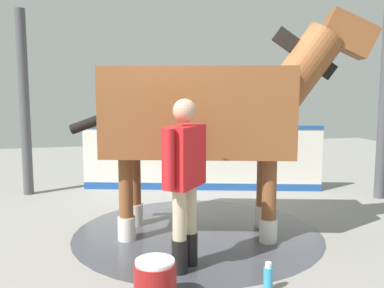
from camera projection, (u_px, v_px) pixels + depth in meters
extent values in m
cube|color=gray|center=(184.00, 230.00, 5.26)|extent=(16.00, 16.00, 0.02)
cylinder|color=#42444C|center=(198.00, 233.00, 5.14)|extent=(2.95, 2.95, 0.00)
cube|color=silver|center=(201.00, 160.00, 7.23)|extent=(1.19, 3.87, 1.04)
cube|color=#1E4C99|center=(202.00, 127.00, 7.15)|extent=(1.21, 3.88, 0.06)
cube|color=#1E4C99|center=(201.00, 186.00, 7.29)|extent=(1.19, 3.87, 0.12)
cylinder|color=#4C4C51|center=(384.00, 104.00, 6.58)|extent=(0.16, 0.16, 2.94)
cylinder|color=#4C4C51|center=(24.00, 104.00, 6.82)|extent=(0.16, 0.16, 2.94)
cube|color=brown|center=(198.00, 111.00, 4.95)|extent=(1.54, 2.30, 0.99)
cylinder|color=brown|center=(263.00, 189.00, 5.31)|extent=(0.16, 0.16, 0.96)
cylinder|color=silver|center=(262.00, 216.00, 5.36)|extent=(0.20, 0.20, 0.27)
cylinder|color=brown|center=(269.00, 200.00, 4.77)|extent=(0.16, 0.16, 0.96)
cylinder|color=silver|center=(268.00, 230.00, 4.82)|extent=(0.20, 0.20, 0.27)
cylinder|color=brown|center=(135.00, 188.00, 5.38)|extent=(0.16, 0.16, 0.96)
cylinder|color=silver|center=(135.00, 214.00, 5.42)|extent=(0.20, 0.20, 0.27)
cylinder|color=brown|center=(126.00, 199.00, 4.84)|extent=(0.16, 0.16, 0.96)
cylinder|color=silver|center=(127.00, 228.00, 4.89)|extent=(0.20, 0.20, 0.27)
cylinder|color=brown|center=(304.00, 67.00, 4.83)|extent=(0.67, 0.95, 0.97)
cube|color=black|center=(305.00, 53.00, 4.81)|extent=(0.27, 0.73, 0.59)
cube|color=brown|center=(348.00, 34.00, 4.77)|extent=(0.45, 0.70, 0.56)
cylinder|color=black|center=(99.00, 119.00, 5.01)|extent=(0.31, 0.70, 0.35)
cylinder|color=black|center=(180.00, 256.00, 4.01)|extent=(0.15, 0.15, 0.32)
cylinder|color=#C6B793|center=(179.00, 214.00, 3.96)|extent=(0.13, 0.13, 0.48)
cylinder|color=black|center=(190.00, 249.00, 4.20)|extent=(0.15, 0.15, 0.32)
cylinder|color=#C6B793|center=(190.00, 209.00, 4.15)|extent=(0.13, 0.13, 0.48)
cube|color=red|center=(185.00, 156.00, 3.99)|extent=(0.50, 0.47, 0.57)
cylinder|color=red|center=(169.00, 159.00, 3.73)|extent=(0.09, 0.09, 0.54)
cylinder|color=red|center=(198.00, 151.00, 4.24)|extent=(0.09, 0.09, 0.54)
sphere|color=tan|center=(185.00, 111.00, 3.93)|extent=(0.22, 0.22, 0.22)
cylinder|color=maroon|center=(155.00, 283.00, 3.45)|extent=(0.35, 0.35, 0.33)
cylinder|color=white|center=(155.00, 262.00, 3.43)|extent=(0.32, 0.32, 0.03)
cylinder|color=#3399CC|center=(268.00, 279.00, 3.67)|extent=(0.08, 0.08, 0.21)
cylinder|color=white|center=(268.00, 265.00, 3.65)|extent=(0.06, 0.06, 0.05)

